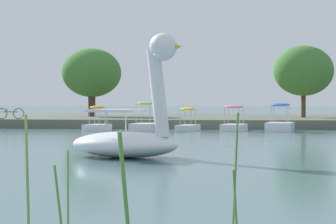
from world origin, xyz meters
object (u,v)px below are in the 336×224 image
at_px(swan_boat, 131,130).
at_px(pedal_boat_pink, 234,123).
at_px(pedal_boat_lime, 146,123).
at_px(pedal_boat_orange, 97,124).
at_px(pedal_boat_yellow, 188,124).
at_px(pedal_boat_blue, 280,124).
at_px(tree_broadleaf_behind_dock, 92,73).
at_px(tree_broadleaf_right, 304,71).
at_px(bicycle_parked, 10,114).

relative_size(swan_boat, pedal_boat_pink, 1.65).
relative_size(pedal_boat_lime, pedal_boat_orange, 1.24).
relative_size(pedal_boat_yellow, pedal_boat_orange, 1.02).
distance_m(pedal_boat_blue, tree_broadleaf_behind_dock, 17.30).
bearing_deg(pedal_boat_yellow, tree_broadleaf_right, 50.42).
bearing_deg(swan_boat, pedal_boat_pink, 79.80).
relative_size(tree_broadleaf_right, tree_broadleaf_behind_dock, 0.85).
xyz_separation_m(swan_boat, pedal_boat_blue, (5.62, 16.53, -0.36)).
height_order(tree_broadleaf_right, bicycle_parked, tree_broadleaf_right).
bearing_deg(pedal_boat_pink, pedal_boat_yellow, -173.60).
distance_m(tree_broadleaf_behind_dock, bicycle_parked, 8.79).
xyz_separation_m(pedal_boat_orange, tree_broadleaf_right, (12.77, 9.40, 3.49)).
height_order(swan_boat, tree_broadleaf_right, tree_broadleaf_right).
height_order(swan_boat, pedal_boat_blue, swan_boat).
relative_size(pedal_boat_lime, tree_broadleaf_behind_dock, 0.40).
bearing_deg(pedal_boat_pink, swan_boat, -100.20).
xyz_separation_m(swan_boat, pedal_boat_lime, (-1.95, 16.59, -0.36)).
xyz_separation_m(pedal_boat_blue, bicycle_parked, (-16.77, 3.13, 0.48)).
distance_m(pedal_boat_lime, tree_broadleaf_right, 14.05).
distance_m(swan_boat, pedal_boat_blue, 17.46).
xyz_separation_m(tree_broadleaf_right, tree_broadleaf_behind_dock, (-15.60, 1.25, -0.00)).
height_order(pedal_boat_lime, tree_broadleaf_right, tree_broadleaf_right).
xyz_separation_m(pedal_boat_blue, pedal_boat_lime, (-7.57, 0.06, -0.00)).
bearing_deg(tree_broadleaf_right, swan_boat, -107.16).
distance_m(swan_boat, pedal_boat_yellow, 16.77).
height_order(pedal_boat_pink, pedal_boat_yellow, pedal_boat_pink).
relative_size(pedal_boat_lime, bicycle_parked, 1.49).
relative_size(pedal_boat_pink, tree_broadleaf_behind_dock, 0.35).
bearing_deg(swan_boat, pedal_boat_yellow, 88.49).
distance_m(tree_broadleaf_right, bicycle_parked, 20.36).
xyz_separation_m(pedal_boat_blue, tree_broadleaf_behind_dock, (-13.22, 10.62, 3.43)).
xyz_separation_m(tree_broadleaf_right, bicycle_parked, (-19.15, -6.24, -2.95)).
relative_size(swan_boat, pedal_boat_blue, 1.40).
relative_size(pedal_boat_orange, bicycle_parked, 1.20).
distance_m(pedal_boat_yellow, pedal_boat_lime, 2.40).
bearing_deg(pedal_boat_blue, swan_boat, -108.77).
bearing_deg(pedal_boat_lime, pedal_boat_pink, 5.26).
bearing_deg(pedal_boat_blue, pedal_boat_yellow, 177.46).
bearing_deg(pedal_boat_pink, pedal_boat_lime, -174.74).
bearing_deg(tree_broadleaf_behind_dock, pedal_boat_yellow, -52.23).
distance_m(pedal_boat_pink, pedal_boat_orange, 7.86).
height_order(pedal_boat_lime, tree_broadleaf_behind_dock, tree_broadleaf_behind_dock).
relative_size(pedal_boat_pink, bicycle_parked, 1.30).
height_order(pedal_boat_yellow, pedal_boat_lime, pedal_boat_lime).
bearing_deg(swan_boat, pedal_boat_lime, 96.71).
relative_size(tree_broadleaf_right, bicycle_parked, 3.18).
bearing_deg(bicycle_parked, swan_boat, -60.43).
xyz_separation_m(pedal_boat_pink, pedal_boat_yellow, (-2.63, -0.29, -0.06)).
distance_m(pedal_boat_lime, tree_broadleaf_behind_dock, 12.45).
relative_size(pedal_boat_blue, pedal_boat_lime, 1.03).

